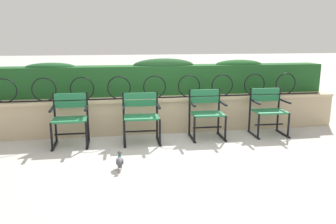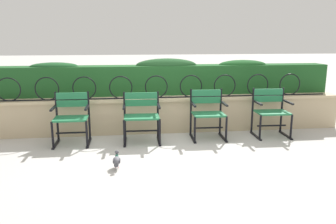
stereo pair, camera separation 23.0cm
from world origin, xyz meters
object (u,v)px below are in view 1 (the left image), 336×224
(park_chair_leftmost, at_px, (70,117))
(park_chair_rightmost, at_px, (268,109))
(pigeon_near_chairs, at_px, (120,161))
(park_chair_centre_right, at_px, (206,112))
(park_chair_centre_left, at_px, (141,115))

(park_chair_leftmost, xyz_separation_m, park_chair_rightmost, (3.48, 0.03, 0.00))
(pigeon_near_chairs, bearing_deg, park_chair_centre_right, 38.86)
(park_chair_centre_left, xyz_separation_m, park_chair_rightmost, (2.32, 0.06, 0.00))
(park_chair_centre_right, bearing_deg, park_chair_centre_left, -177.28)
(park_chair_centre_left, height_order, park_chair_centre_right, park_chair_centre_right)
(park_chair_rightmost, xyz_separation_m, pigeon_near_chairs, (-2.72, -1.26, -0.35))
(park_chair_centre_left, bearing_deg, park_chair_centre_right, 2.72)
(park_chair_rightmost, relative_size, pigeon_near_chairs, 2.92)
(park_chair_centre_right, distance_m, pigeon_near_chairs, 2.03)
(park_chair_centre_right, relative_size, park_chair_rightmost, 1.01)
(park_chair_centre_left, relative_size, pigeon_near_chairs, 2.87)
(park_chair_leftmost, height_order, park_chair_rightmost, park_chair_leftmost)
(park_chair_centre_right, xyz_separation_m, pigeon_near_chairs, (-1.56, -1.26, -0.35))
(park_chair_centre_left, relative_size, park_chair_centre_right, 0.98)
(park_chair_leftmost, xyz_separation_m, pigeon_near_chairs, (0.76, -1.23, -0.35))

